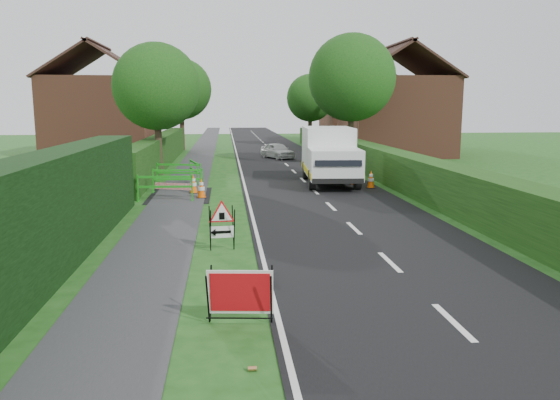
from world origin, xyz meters
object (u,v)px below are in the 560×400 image
red_rect_sign (240,293)px  works_van (330,154)px  hatchback_car (277,151)px  triangle_sign (221,222)px

red_rect_sign → works_van: works_van is taller
hatchback_car → triangle_sign: bearing=-122.2°
works_van → hatchback_car: 12.42m
red_rect_sign → hatchback_car: hatchback_car is taller
works_van → hatchback_car: bearing=99.6°
red_rect_sign → works_van: (4.52, 16.00, 0.83)m
red_rect_sign → hatchback_car: 28.53m
triangle_sign → works_van: bearing=61.6°
red_rect_sign → triangle_sign: 4.61m
triangle_sign → hatchback_car: 24.03m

